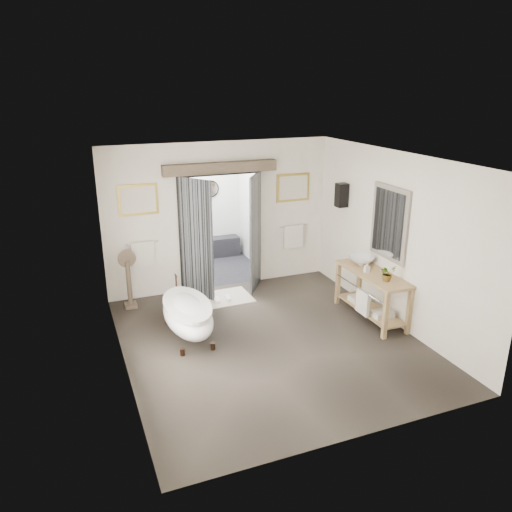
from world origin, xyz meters
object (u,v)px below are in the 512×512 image
at_px(vanity, 371,291).
at_px(rug, 220,298).
at_px(basin, 361,261).
at_px(clawfoot_tub, 188,314).

distance_m(vanity, rug, 2.85).
relative_size(vanity, basin, 3.46).
bearing_deg(rug, vanity, -38.57).
bearing_deg(vanity, basin, 84.51).
bearing_deg(rug, clawfoot_tub, -127.05).
bearing_deg(basin, rug, 131.95).
bearing_deg(clawfoot_tub, vanity, -9.58).
bearing_deg(basin, vanity, -112.74).
distance_m(clawfoot_tub, vanity, 3.17).
height_order(vanity, rug, vanity).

